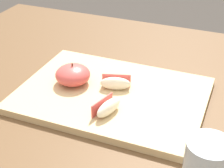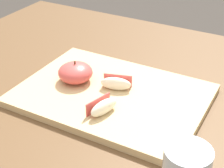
{
  "view_description": "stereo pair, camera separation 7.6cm",
  "coord_description": "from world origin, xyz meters",
  "px_view_note": "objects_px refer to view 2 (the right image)",
  "views": [
    {
      "loc": [
        0.22,
        -0.61,
        1.16
      ],
      "look_at": [
        -0.02,
        -0.01,
        0.77
      ],
      "focal_mm": 56.75,
      "sensor_mm": 36.0,
      "label": 1
    },
    {
      "loc": [
        0.29,
        -0.58,
        1.16
      ],
      "look_at": [
        -0.02,
        -0.01,
        0.77
      ],
      "focal_mm": 56.75,
      "sensor_mm": 36.0,
      "label": 2
    }
  ],
  "objects_px": {
    "cutting_board": "(112,95)",
    "apple_wedge_left": "(117,83)",
    "apple_wedge_middle": "(102,106)",
    "apple_half_skin_up": "(75,72)"
  },
  "relations": [
    {
      "from": "apple_wedge_middle",
      "to": "apple_wedge_left",
      "type": "relative_size",
      "value": 1.0
    },
    {
      "from": "apple_half_skin_up",
      "to": "apple_wedge_left",
      "type": "bearing_deg",
      "value": 9.16
    },
    {
      "from": "cutting_board",
      "to": "apple_wedge_left",
      "type": "relative_size",
      "value": 5.7
    },
    {
      "from": "cutting_board",
      "to": "apple_half_skin_up",
      "type": "xyz_separation_m",
      "value": [
        -0.1,
        0.0,
        0.03
      ]
    },
    {
      "from": "apple_half_skin_up",
      "to": "apple_wedge_left",
      "type": "height_order",
      "value": "apple_half_skin_up"
    },
    {
      "from": "apple_half_skin_up",
      "to": "apple_wedge_left",
      "type": "distance_m",
      "value": 0.1
    },
    {
      "from": "cutting_board",
      "to": "apple_wedge_left",
      "type": "distance_m",
      "value": 0.03
    },
    {
      "from": "apple_half_skin_up",
      "to": "apple_wedge_middle",
      "type": "bearing_deg",
      "value": -34.47
    },
    {
      "from": "apple_wedge_middle",
      "to": "apple_half_skin_up",
      "type": "bearing_deg",
      "value": 145.53
    },
    {
      "from": "apple_half_skin_up",
      "to": "apple_wedge_middle",
      "type": "xyz_separation_m",
      "value": [
        0.11,
        -0.08,
        -0.01
      ]
    }
  ]
}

